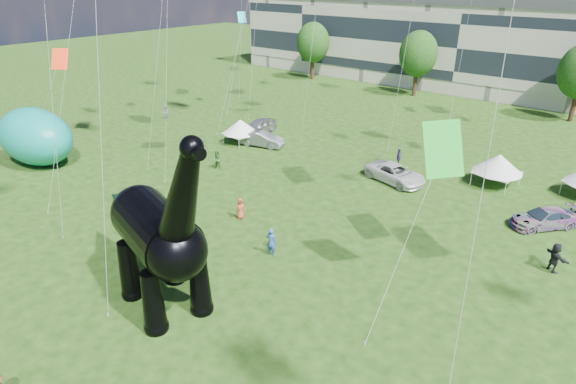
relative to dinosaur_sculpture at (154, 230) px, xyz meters
The scene contains 13 objects.
ground 4.72m from the dinosaur_sculpture, 41.89° to the right, with size 220.00×220.00×0.00m, color #16330C.
terrace_row 60.91m from the dinosaur_sculpture, 96.02° to the left, with size 78.00×11.00×12.00m, color beige.
tree_far_left 58.89m from the dinosaur_sculpture, 118.84° to the left, with size 5.20×5.20×9.44m.
tree_mid_left 52.63m from the dinosaur_sculpture, 101.39° to the left, with size 5.20×5.20×9.44m.
dinosaur_sculpture is the anchor object (origin of this frame).
car_silver 29.54m from the dinosaur_sculpture, 122.21° to the left, with size 1.88×4.66×1.59m, color silver.
car_grey 25.40m from the dinosaur_sculpture, 119.78° to the left, with size 1.58×4.52×1.49m, color slate.
car_white 22.60m from the dinosaur_sculpture, 84.38° to the left, with size 2.49×5.40×1.50m, color silver.
car_dark 26.02m from the dinosaur_sculpture, 57.36° to the left, with size 1.92×4.71×1.37m, color #595960.
gazebo_near 28.41m from the dinosaur_sculpture, 71.62° to the left, with size 4.28×4.28×2.70m.
gazebo_left 26.03m from the dinosaur_sculpture, 125.02° to the left, with size 3.95×3.95×2.48m.
inflatable_teal 25.68m from the dinosaur_sculpture, 167.95° to the left, with size 8.27×5.17×5.17m, color #0C9586.
visitors 13.25m from the dinosaur_sculpture, 85.80° to the left, with size 52.04×44.48×1.87m.
Camera 1 is at (17.21, -10.71, 16.17)m, focal length 30.00 mm.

